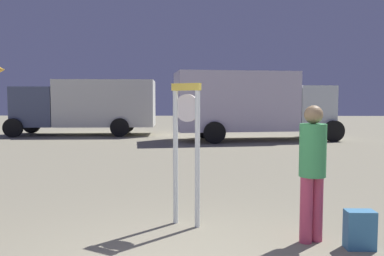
{
  "coord_description": "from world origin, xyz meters",
  "views": [
    {
      "loc": [
        0.2,
        -3.4,
        1.77
      ],
      "look_at": [
        -0.01,
        4.48,
        1.2
      ],
      "focal_mm": 36.27,
      "sensor_mm": 36.0,
      "label": 1
    }
  ],
  "objects_px": {
    "backpack": "(359,230)",
    "person_near_clock": "(312,166)",
    "box_truck_far": "(89,105)",
    "box_truck_near": "(249,103)",
    "standing_clock": "(186,139)"
  },
  "relations": [
    {
      "from": "backpack",
      "to": "box_truck_near",
      "type": "relative_size",
      "value": 0.06
    },
    {
      "from": "standing_clock",
      "to": "backpack",
      "type": "xyz_separation_m",
      "value": [
        2.1,
        -0.83,
        -1.0
      ]
    },
    {
      "from": "person_near_clock",
      "to": "box_truck_near",
      "type": "xyz_separation_m",
      "value": [
        0.72,
        12.37,
        0.68
      ]
    },
    {
      "from": "standing_clock",
      "to": "person_near_clock",
      "type": "bearing_deg",
      "value": -21.11
    },
    {
      "from": "box_truck_near",
      "to": "standing_clock",
      "type": "bearing_deg",
      "value": -101.08
    },
    {
      "from": "backpack",
      "to": "box_truck_near",
      "type": "height_order",
      "value": "box_truck_near"
    },
    {
      "from": "standing_clock",
      "to": "backpack",
      "type": "distance_m",
      "value": 2.47
    },
    {
      "from": "box_truck_near",
      "to": "box_truck_far",
      "type": "relative_size",
      "value": 1.02
    },
    {
      "from": "backpack",
      "to": "box_truck_far",
      "type": "relative_size",
      "value": 0.06
    },
    {
      "from": "box_truck_far",
      "to": "box_truck_near",
      "type": "bearing_deg",
      "value": -16.89
    },
    {
      "from": "backpack",
      "to": "box_truck_far",
      "type": "xyz_separation_m",
      "value": [
        -7.62,
        14.97,
        1.31
      ]
    },
    {
      "from": "person_near_clock",
      "to": "box_truck_near",
      "type": "bearing_deg",
      "value": 86.68
    },
    {
      "from": "backpack",
      "to": "person_near_clock",
      "type": "bearing_deg",
      "value": 156.83
    },
    {
      "from": "person_near_clock",
      "to": "box_truck_near",
      "type": "relative_size",
      "value": 0.23
    },
    {
      "from": "standing_clock",
      "to": "box_truck_near",
      "type": "distance_m",
      "value": 11.99
    }
  ]
}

